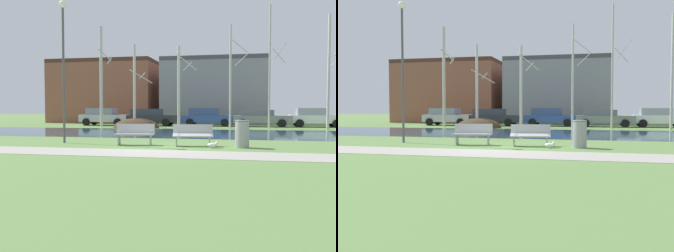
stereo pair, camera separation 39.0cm
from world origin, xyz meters
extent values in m
plane|color=#5B7F42|center=(0.00, 10.00, 0.00)|extent=(120.00, 120.00, 0.00)
cube|color=#9E998E|center=(0.00, -1.83, 0.01)|extent=(60.00, 2.09, 0.01)
cube|color=#2D475B|center=(0.00, 8.39, 0.00)|extent=(80.00, 8.18, 0.01)
ellipsoid|color=#423021|center=(-4.93, 13.66, 0.00)|extent=(3.53, 2.98, 1.47)
cube|color=#9EA0A3|center=(-1.21, 0.79, 0.45)|extent=(1.65, 0.70, 0.05)
cube|color=#9EA0A3|center=(-1.25, 1.06, 0.67)|extent=(1.60, 0.30, 0.40)
cube|color=#9EA0A3|center=(-1.86, 0.75, 0.23)|extent=(0.10, 0.43, 0.45)
cube|color=#9EA0A3|center=(-0.57, 0.94, 0.23)|extent=(0.10, 0.43, 0.45)
cylinder|color=#9EA0A3|center=(-1.86, 0.72, 0.59)|extent=(0.08, 0.28, 0.04)
cylinder|color=#9EA0A3|center=(-0.56, 0.90, 0.59)|extent=(0.08, 0.28, 0.04)
cube|color=#9EA0A3|center=(1.21, 0.79, 0.45)|extent=(1.65, 0.70, 0.14)
cube|color=#9EA0A3|center=(1.17, 1.06, 0.67)|extent=(1.60, 0.30, 0.40)
cube|color=#9EA0A3|center=(0.55, 0.75, 0.23)|extent=(0.10, 0.43, 0.45)
cube|color=#9EA0A3|center=(1.85, 0.94, 0.23)|extent=(0.10, 0.43, 0.45)
cylinder|color=#9EA0A3|center=(0.55, 0.72, 0.59)|extent=(0.08, 0.28, 0.04)
cylinder|color=#9EA0A3|center=(1.85, 0.90, 0.59)|extent=(0.08, 0.28, 0.04)
cylinder|color=gray|center=(3.13, 0.67, 0.53)|extent=(0.54, 0.54, 1.06)
torus|color=#545557|center=(3.13, 0.67, 1.03)|extent=(0.56, 0.56, 0.04)
ellipsoid|color=white|center=(2.02, 0.28, 0.12)|extent=(0.37, 0.17, 0.17)
sphere|color=white|center=(2.19, 0.28, 0.20)|extent=(0.12, 0.12, 0.12)
cone|color=gold|center=(2.25, 0.28, 0.20)|extent=(0.06, 0.04, 0.04)
cylinder|color=gold|center=(2.04, 0.25, 0.05)|extent=(0.01, 0.01, 0.10)
cylinder|color=gold|center=(2.04, 0.32, 0.05)|extent=(0.01, 0.01, 0.10)
cylinder|color=#4C4C51|center=(-4.53, 1.18, 2.93)|extent=(0.10, 0.10, 5.86)
sphere|color=white|center=(-4.53, 1.18, 6.01)|extent=(0.32, 0.32, 0.32)
cylinder|color=beige|center=(-8.05, 14.43, 4.00)|extent=(0.25, 0.25, 8.00)
cylinder|color=beige|center=(-7.47, 14.83, 5.35)|extent=(0.84, 1.18, 0.48)
cylinder|color=beige|center=(-7.56, 13.93, 5.69)|extent=(0.90, 0.88, 0.94)
cylinder|color=beige|center=(-5.33, 14.56, 3.25)|extent=(0.21, 0.21, 6.50)
cylinder|color=beige|center=(-4.79, 14.93, 4.07)|extent=(0.78, 1.09, 0.43)
cylinder|color=beige|center=(-4.57, 13.78, 3.92)|extent=(1.48, 1.44, 0.99)
cylinder|color=beige|center=(-1.82, 14.77, 3.16)|extent=(0.21, 0.21, 6.32)
cylinder|color=beige|center=(-1.20, 15.19, 4.74)|extent=(0.87, 1.22, 0.56)
cylinder|color=beige|center=(-1.08, 14.01, 4.95)|extent=(1.39, 1.35, 1.16)
cylinder|color=beige|center=(2.15, 14.25, 3.85)|extent=(0.16, 0.16, 7.69)
cylinder|color=beige|center=(2.93, 14.78, 5.11)|extent=(1.04, 1.48, 0.78)
cylinder|color=beige|center=(2.83, 13.55, 5.94)|extent=(1.30, 1.27, 0.94)
cylinder|color=#BCB7A8|center=(4.98, 14.68, 4.54)|extent=(0.14, 0.14, 9.07)
cylinder|color=#BCB7A8|center=(5.85, 15.28, 5.86)|extent=(0.99, 1.42, 1.34)
cylinder|color=#BCB7A8|center=(5.57, 14.08, 5.28)|extent=(1.05, 1.02, 0.98)
cylinder|color=beige|center=(8.88, 13.76, 3.98)|extent=(0.18, 0.18, 7.95)
cylinder|color=beige|center=(9.46, 14.16, 4.69)|extent=(0.82, 1.15, 0.47)
cube|color=#B2B5BC|center=(-8.67, 16.93, 0.63)|extent=(4.27, 1.77, 0.62)
cube|color=gray|center=(-9.01, 16.93, 1.22)|extent=(2.39, 1.55, 0.57)
cylinder|color=black|center=(-7.26, 17.81, 0.32)|extent=(0.64, 0.22, 0.64)
cylinder|color=black|center=(-7.26, 16.04, 0.32)|extent=(0.64, 0.22, 0.64)
cylinder|color=black|center=(-10.08, 17.81, 0.32)|extent=(0.64, 0.22, 0.64)
cylinder|color=black|center=(-10.08, 16.05, 0.32)|extent=(0.64, 0.22, 0.64)
cube|color=#282B30|center=(-4.63, 17.06, 0.62)|extent=(4.50, 1.83, 0.60)
cube|color=#2F3648|center=(-4.99, 17.06, 1.18)|extent=(2.52, 1.61, 0.53)
cylinder|color=black|center=(-3.14, 17.97, 0.32)|extent=(0.64, 0.22, 0.64)
cylinder|color=black|center=(-3.14, 16.14, 0.32)|extent=(0.64, 0.22, 0.64)
cylinder|color=black|center=(-6.11, 17.98, 0.32)|extent=(0.64, 0.22, 0.64)
cylinder|color=black|center=(-6.11, 16.14, 0.32)|extent=(0.64, 0.22, 0.64)
cube|color=#2D4793|center=(0.20, 17.67, 0.62)|extent=(4.32, 1.88, 0.61)
cube|color=#32457F|center=(-0.15, 17.67, 1.22)|extent=(2.42, 1.65, 0.58)
cylinder|color=black|center=(1.62, 18.61, 0.32)|extent=(0.64, 0.22, 0.64)
cylinder|color=black|center=(1.62, 16.73, 0.32)|extent=(0.64, 0.22, 0.64)
cylinder|color=black|center=(-1.23, 18.61, 0.32)|extent=(0.64, 0.22, 0.64)
cylinder|color=black|center=(-1.23, 16.73, 0.32)|extent=(0.64, 0.22, 0.64)
cube|color=slate|center=(4.58, 17.30, 0.62)|extent=(4.56, 1.73, 0.59)
cube|color=slate|center=(4.22, 17.30, 1.15)|extent=(2.56, 1.52, 0.46)
cylinder|color=black|center=(6.09, 18.16, 0.32)|extent=(0.64, 0.22, 0.64)
cylinder|color=black|center=(6.09, 16.43, 0.32)|extent=(0.64, 0.22, 0.64)
cylinder|color=black|center=(3.08, 18.16, 0.32)|extent=(0.64, 0.22, 0.64)
cylinder|color=black|center=(3.08, 16.44, 0.32)|extent=(0.64, 0.22, 0.64)
cube|color=silver|center=(8.79, 17.61, 0.64)|extent=(4.11, 1.78, 0.64)
cube|color=#949AAC|center=(8.46, 17.61, 1.24)|extent=(2.30, 1.56, 0.55)
cylinder|color=black|center=(10.14, 18.50, 0.32)|extent=(0.64, 0.22, 0.64)
cylinder|color=black|center=(7.43, 18.50, 0.32)|extent=(0.64, 0.22, 0.64)
cylinder|color=black|center=(7.43, 16.72, 0.32)|extent=(0.64, 0.22, 0.64)
cube|color=brown|center=(-11.30, 24.78, 3.03)|extent=(10.82, 7.69, 6.07)
cube|color=#4E2C21|center=(-11.30, 24.78, 6.27)|extent=(10.82, 7.69, 0.40)
cube|color=gray|center=(0.29, 25.37, 2.99)|extent=(10.06, 9.42, 5.98)
cube|color=#48484B|center=(0.29, 25.37, 6.18)|extent=(10.06, 9.42, 0.40)
camera|label=1|loc=(3.22, -14.01, 1.54)|focal=40.17mm
camera|label=2|loc=(3.60, -13.93, 1.54)|focal=40.17mm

